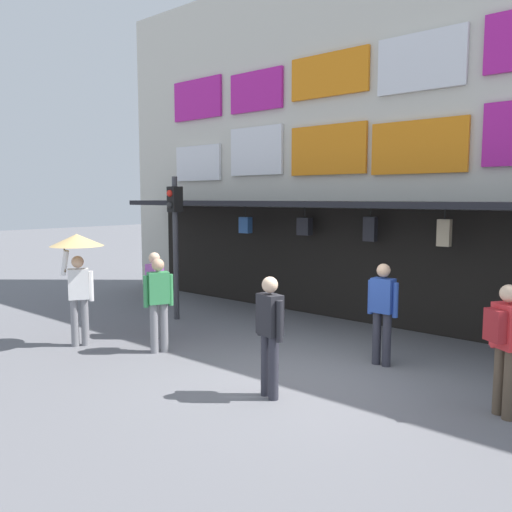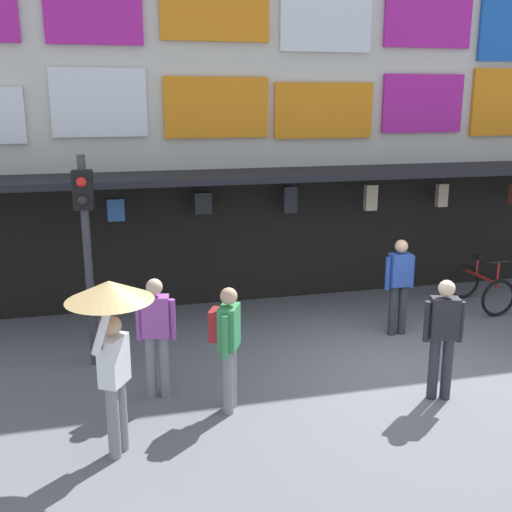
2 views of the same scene
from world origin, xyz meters
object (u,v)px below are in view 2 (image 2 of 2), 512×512
pedestrian_in_red (227,340)px  pedestrian_in_green (443,333)px  traffic_light_near (86,228)px  pedestrian_in_white (156,331)px  pedestrian_in_yellow (399,282)px  pedestrian_with_umbrella (111,319)px  bicycle_parked (481,288)px

pedestrian_in_red → pedestrian_in_green: 2.87m
traffic_light_near → pedestrian_in_white: size_ratio=1.90×
pedestrian_in_yellow → pedestrian_in_red: size_ratio=1.00×
pedestrian_with_umbrella → pedestrian_in_green: bearing=4.1°
bicycle_parked → pedestrian_in_green: size_ratio=0.70×
traffic_light_near → pedestrian_in_yellow: (5.07, 0.00, -1.19)m
pedestrian_in_yellow → pedestrian_in_green: 2.33m
bicycle_parked → pedestrian_with_umbrella: 7.93m
pedestrian_in_yellow → pedestrian_in_green: bearing=-102.8°
traffic_light_near → pedestrian_in_red: 2.79m
traffic_light_near → pedestrian_with_umbrella: 2.64m
pedestrian_in_yellow → pedestrian_with_umbrella: size_ratio=0.81×
bicycle_parked → pedestrian_in_red: size_ratio=0.70×
pedestrian_in_white → pedestrian_with_umbrella: 1.58m
pedestrian_in_red → pedestrian_in_green: (2.85, -0.39, -0.04)m
traffic_light_near → pedestrian_in_yellow: bearing=0.0°
pedestrian_in_white → pedestrian_in_yellow: bearing=16.9°
pedestrian_with_umbrella → pedestrian_in_green: 4.34m
pedestrian_in_yellow → pedestrian_in_white: (-4.21, -1.28, 0.00)m
pedestrian_in_red → pedestrian_with_umbrella: (-1.42, -0.70, 0.66)m
pedestrian_in_red → pedestrian_in_yellow: bearing=29.3°
pedestrian_in_white → pedestrian_in_green: (3.69, -1.00, 0.00)m
pedestrian_in_white → pedestrian_with_umbrella: size_ratio=0.81×
traffic_light_near → pedestrian_in_green: traffic_light_near is taller
pedestrian_with_umbrella → bicycle_parked: bearing=26.4°
pedestrian_in_red → pedestrian_with_umbrella: bearing=-154.0°
traffic_light_near → pedestrian_in_red: size_ratio=1.90×
pedestrian_in_green → traffic_light_near: bearing=153.5°
pedestrian_in_red → pedestrian_with_umbrella: pedestrian_with_umbrella is taller
bicycle_parked → pedestrian_in_yellow: (-2.23, -0.90, 0.55)m
pedestrian_in_white → pedestrian_with_umbrella: (-0.57, -1.30, 0.69)m
traffic_light_near → pedestrian_in_white: bearing=-56.2°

